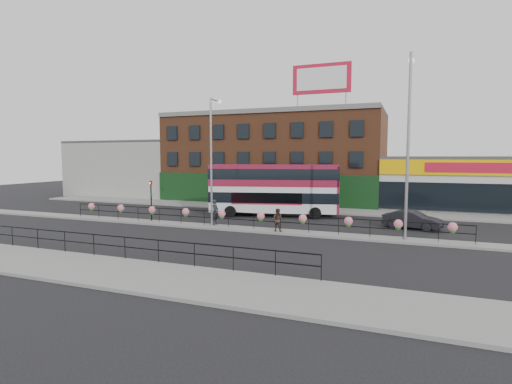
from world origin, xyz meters
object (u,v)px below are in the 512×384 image
(pedestrian_a, at_px, (215,212))
(lamp_column_west, at_px, (213,151))
(car, at_px, (412,220))
(lamp_column_east, at_px, (409,130))
(pedestrian_b, at_px, (277,220))
(double_decker_bus, at_px, (274,185))

(pedestrian_a, xyz_separation_m, lamp_column_west, (-0.01, -0.30, 4.62))
(lamp_column_west, bearing_deg, car, 18.86)
(car, xyz_separation_m, lamp_column_east, (-0.41, -4.69, 6.23))
(car, height_order, lamp_column_east, lamp_column_east)
(pedestrian_b, bearing_deg, car, -147.87)
(car, distance_m, lamp_column_east, 7.81)
(pedestrian_b, relative_size, lamp_column_west, 0.17)
(pedestrian_a, relative_size, lamp_column_east, 0.17)
(lamp_column_east, bearing_deg, double_decker_bus, 147.60)
(pedestrian_a, height_order, lamp_column_east, lamp_column_east)
(pedestrian_b, bearing_deg, double_decker_bus, -68.86)
(double_decker_bus, bearing_deg, lamp_column_west, -108.85)
(pedestrian_a, bearing_deg, lamp_column_east, -90.61)
(pedestrian_b, xyz_separation_m, lamp_column_east, (8.25, 0.57, 5.96))
(double_decker_bus, distance_m, lamp_column_west, 8.01)
(pedestrian_b, xyz_separation_m, lamp_column_west, (-5.21, 0.52, 4.78))
(pedestrian_b, relative_size, lamp_column_east, 0.14)
(car, relative_size, pedestrian_b, 2.72)
(double_decker_bus, xyz_separation_m, lamp_column_west, (-2.41, -7.06, 2.92))
(pedestrian_b, bearing_deg, pedestrian_a, -8.05)
(double_decker_bus, xyz_separation_m, pedestrian_a, (-2.40, -6.76, -1.70))
(car, bearing_deg, double_decker_bus, 94.39)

